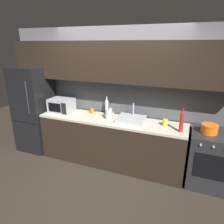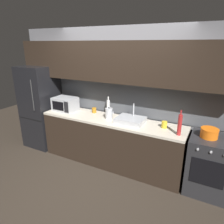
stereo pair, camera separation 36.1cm
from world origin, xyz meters
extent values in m
plane|color=#2D261E|center=(0.00, 0.00, 0.00)|extent=(10.00, 10.00, 0.00)
cube|color=slate|center=(0.00, 1.30, 1.25)|extent=(4.44, 0.10, 2.50)
cube|color=#4C4F54|center=(0.00, 1.25, 1.20)|extent=(4.44, 0.01, 0.60)
cube|color=black|center=(0.00, 1.08, 1.90)|extent=(4.09, 0.34, 0.70)
cube|color=black|center=(0.00, 0.90, 0.43)|extent=(2.70, 0.60, 0.86)
cube|color=beige|center=(0.00, 0.90, 0.88)|extent=(2.70, 0.60, 0.04)
cube|color=black|center=(-1.73, 0.90, 0.88)|extent=(0.68, 0.66, 1.76)
cube|color=black|center=(-1.73, 0.57, 0.71)|extent=(0.67, 0.00, 0.01)
cylinder|color=#333333|center=(-1.54, 0.55, 1.23)|extent=(0.02, 0.02, 0.62)
cube|color=#232326|center=(1.69, 0.90, 0.45)|extent=(0.60, 0.60, 0.90)
cube|color=black|center=(1.69, 0.60, 0.50)|extent=(0.45, 0.01, 0.40)
cylinder|color=#B2B2B7|center=(1.53, 0.59, 0.83)|extent=(0.03, 0.02, 0.03)
cylinder|color=#B2B2B7|center=(1.69, 0.59, 0.83)|extent=(0.03, 0.02, 0.03)
cube|color=#A8AAAF|center=(-1.05, 0.92, 1.04)|extent=(0.46, 0.34, 0.27)
cube|color=black|center=(-1.09, 0.75, 1.04)|extent=(0.28, 0.01, 0.18)
cube|color=black|center=(-0.89, 0.75, 1.04)|extent=(0.10, 0.01, 0.22)
cube|color=#ADAFB5|center=(0.38, 0.93, 0.94)|extent=(0.48, 0.38, 0.08)
cylinder|color=silver|center=(0.38, 1.06, 1.09)|extent=(0.02, 0.02, 0.22)
cylinder|color=#B7BABF|center=(-0.03, 0.90, 1.00)|extent=(0.13, 0.13, 0.20)
sphere|color=black|center=(-0.03, 0.90, 1.11)|extent=(0.02, 0.02, 0.02)
cone|color=#B7BABF|center=(0.06, 0.90, 1.04)|extent=(0.03, 0.03, 0.05)
cylinder|color=silver|center=(-0.15, 1.11, 1.04)|extent=(0.06, 0.06, 0.28)
cylinder|color=silver|center=(-0.15, 1.11, 1.22)|extent=(0.02, 0.02, 0.07)
cylinder|color=#A82323|center=(1.23, 0.78, 1.06)|extent=(0.06, 0.06, 0.32)
cylinder|color=#A82323|center=(1.23, 0.78, 1.25)|extent=(0.02, 0.02, 0.07)
cylinder|color=gold|center=(0.97, 0.95, 0.95)|extent=(0.09, 0.09, 0.11)
cylinder|color=#B27019|center=(-0.45, 1.07, 0.95)|extent=(0.08, 0.08, 0.10)
cylinder|color=orange|center=(1.63, 0.90, 0.96)|extent=(0.24, 0.24, 0.12)
cylinder|color=orange|center=(1.63, 0.90, 1.03)|extent=(0.25, 0.25, 0.02)
camera|label=1|loc=(1.30, -2.28, 2.20)|focal=32.48mm
camera|label=2|loc=(1.63, -2.13, 2.20)|focal=32.48mm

